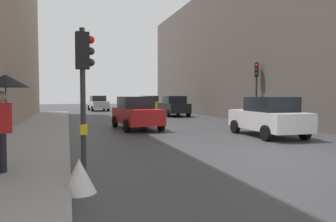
{
  "coord_description": "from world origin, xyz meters",
  "views": [
    {
      "loc": [
        -5.91,
        -7.98,
        1.85
      ],
      "look_at": [
        -1.12,
        7.16,
        1.04
      ],
      "focal_mm": 33.89,
      "sensor_mm": 36.0,
      "label": 1
    }
  ],
  "objects_px": {
    "car_yellow_taxi": "(149,104)",
    "pedestrian_with_umbrella": "(4,95)",
    "car_white_compact": "(268,117)",
    "warning_sign_triangle": "(79,176)",
    "car_silver_hatchback": "(98,103)",
    "car_dark_suv": "(174,106)",
    "traffic_light_mid_street": "(256,81)",
    "traffic_light_near_left": "(84,74)",
    "car_red_sedan": "(136,113)"
  },
  "relations": [
    {
      "from": "car_yellow_taxi",
      "to": "pedestrian_with_umbrella",
      "type": "xyz_separation_m",
      "value": [
        -9.73,
        -25.8,
        0.96
      ]
    },
    {
      "from": "car_white_compact",
      "to": "pedestrian_with_umbrella",
      "type": "distance_m",
      "value": 10.83
    },
    {
      "from": "car_white_compact",
      "to": "warning_sign_triangle",
      "type": "bearing_deg",
      "value": -144.38
    },
    {
      "from": "car_silver_hatchback",
      "to": "car_dark_suv",
      "type": "bearing_deg",
      "value": -65.02
    },
    {
      "from": "traffic_light_mid_street",
      "to": "pedestrian_with_umbrella",
      "type": "relative_size",
      "value": 1.85
    },
    {
      "from": "car_yellow_taxi",
      "to": "car_silver_hatchback",
      "type": "bearing_deg",
      "value": 138.87
    },
    {
      "from": "car_dark_suv",
      "to": "car_silver_hatchback",
      "type": "distance_m",
      "value": 12.84
    },
    {
      "from": "traffic_light_mid_street",
      "to": "car_yellow_taxi",
      "type": "height_order",
      "value": "traffic_light_mid_street"
    },
    {
      "from": "car_white_compact",
      "to": "traffic_light_near_left",
      "type": "bearing_deg",
      "value": -151.03
    },
    {
      "from": "car_white_compact",
      "to": "pedestrian_with_umbrella",
      "type": "relative_size",
      "value": 2.0
    },
    {
      "from": "traffic_light_near_left",
      "to": "car_red_sedan",
      "type": "xyz_separation_m",
      "value": [
        3.19,
        9.36,
        -1.46
      ]
    },
    {
      "from": "car_yellow_taxi",
      "to": "car_white_compact",
      "type": "xyz_separation_m",
      "value": [
        0.12,
        -21.41,
        0.0
      ]
    },
    {
      "from": "car_red_sedan",
      "to": "pedestrian_with_umbrella",
      "type": "distance_m",
      "value": 10.48
    },
    {
      "from": "car_white_compact",
      "to": "car_red_sedan",
      "type": "height_order",
      "value": "same"
    },
    {
      "from": "car_red_sedan",
      "to": "car_white_compact",
      "type": "bearing_deg",
      "value": -44.19
    },
    {
      "from": "traffic_light_mid_street",
      "to": "warning_sign_triangle",
      "type": "distance_m",
      "value": 16.27
    },
    {
      "from": "car_yellow_taxi",
      "to": "car_silver_hatchback",
      "type": "xyz_separation_m",
      "value": [
        -5.01,
        4.38,
        0.0
      ]
    },
    {
      "from": "traffic_light_near_left",
      "to": "car_white_compact",
      "type": "height_order",
      "value": "traffic_light_near_left"
    },
    {
      "from": "car_white_compact",
      "to": "car_silver_hatchback",
      "type": "height_order",
      "value": "same"
    },
    {
      "from": "car_white_compact",
      "to": "car_silver_hatchback",
      "type": "relative_size",
      "value": 0.99
    },
    {
      "from": "car_dark_suv",
      "to": "traffic_light_mid_street",
      "type": "bearing_deg",
      "value": -72.96
    },
    {
      "from": "traffic_light_mid_street",
      "to": "car_dark_suv",
      "type": "height_order",
      "value": "traffic_light_mid_street"
    },
    {
      "from": "traffic_light_mid_street",
      "to": "car_silver_hatchback",
      "type": "height_order",
      "value": "traffic_light_mid_street"
    },
    {
      "from": "car_yellow_taxi",
      "to": "car_dark_suv",
      "type": "height_order",
      "value": "same"
    },
    {
      "from": "car_silver_hatchback",
      "to": "pedestrian_with_umbrella",
      "type": "height_order",
      "value": "pedestrian_with_umbrella"
    },
    {
      "from": "pedestrian_with_umbrella",
      "to": "car_silver_hatchback",
      "type": "bearing_deg",
      "value": 81.11
    },
    {
      "from": "traffic_light_mid_street",
      "to": "car_red_sedan",
      "type": "height_order",
      "value": "traffic_light_mid_street"
    },
    {
      "from": "traffic_light_mid_street",
      "to": "car_silver_hatchback",
      "type": "bearing_deg",
      "value": 111.7
    },
    {
      "from": "traffic_light_mid_street",
      "to": "traffic_light_near_left",
      "type": "height_order",
      "value": "traffic_light_mid_street"
    },
    {
      "from": "warning_sign_triangle",
      "to": "pedestrian_with_umbrella",
      "type": "bearing_deg",
      "value": 133.62
    },
    {
      "from": "car_yellow_taxi",
      "to": "pedestrian_with_umbrella",
      "type": "distance_m",
      "value": 27.6
    },
    {
      "from": "car_silver_hatchback",
      "to": "traffic_light_near_left",
      "type": "bearing_deg",
      "value": -95.72
    },
    {
      "from": "car_silver_hatchback",
      "to": "warning_sign_triangle",
      "type": "distance_m",
      "value": 31.94
    },
    {
      "from": "car_dark_suv",
      "to": "pedestrian_with_umbrella",
      "type": "bearing_deg",
      "value": -118.68
    },
    {
      "from": "car_dark_suv",
      "to": "warning_sign_triangle",
      "type": "bearing_deg",
      "value": -113.21
    },
    {
      "from": "traffic_light_mid_street",
      "to": "traffic_light_near_left",
      "type": "relative_size",
      "value": 1.17
    },
    {
      "from": "car_yellow_taxi",
      "to": "car_silver_hatchback",
      "type": "distance_m",
      "value": 6.65
    },
    {
      "from": "car_yellow_taxi",
      "to": "pedestrian_with_umbrella",
      "type": "bearing_deg",
      "value": -110.67
    },
    {
      "from": "car_white_compact",
      "to": "warning_sign_triangle",
      "type": "xyz_separation_m",
      "value": [
        -8.34,
        -5.98,
        -0.55
      ]
    },
    {
      "from": "car_dark_suv",
      "to": "car_red_sedan",
      "type": "bearing_deg",
      "value": -119.47
    },
    {
      "from": "traffic_light_near_left",
      "to": "car_dark_suv",
      "type": "distance_m",
      "value": 20.55
    },
    {
      "from": "car_dark_suv",
      "to": "car_red_sedan",
      "type": "relative_size",
      "value": 0.98
    },
    {
      "from": "car_dark_suv",
      "to": "pedestrian_with_umbrella",
      "type": "distance_m",
      "value": 21.16
    },
    {
      "from": "car_silver_hatchback",
      "to": "car_red_sedan",
      "type": "relative_size",
      "value": 1.0
    },
    {
      "from": "traffic_light_mid_street",
      "to": "traffic_light_near_left",
      "type": "xyz_separation_m",
      "value": [
        -11.11,
        -10.01,
        -0.39
      ]
    },
    {
      "from": "car_white_compact",
      "to": "car_silver_hatchback",
      "type": "xyz_separation_m",
      "value": [
        -5.13,
        25.79,
        0.0
      ]
    },
    {
      "from": "car_yellow_taxi",
      "to": "car_dark_suv",
      "type": "relative_size",
      "value": 1.01
    },
    {
      "from": "car_dark_suv",
      "to": "car_yellow_taxi",
      "type": "bearing_deg",
      "value": 93.24
    },
    {
      "from": "traffic_light_near_left",
      "to": "car_yellow_taxi",
      "type": "height_order",
      "value": "traffic_light_near_left"
    },
    {
      "from": "car_yellow_taxi",
      "to": "warning_sign_triangle",
      "type": "height_order",
      "value": "car_yellow_taxi"
    }
  ]
}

